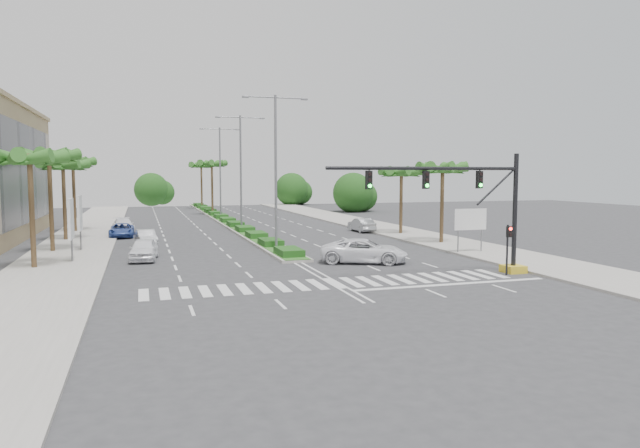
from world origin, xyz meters
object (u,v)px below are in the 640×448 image
Objects in this scene: car_crossing at (364,251)px; car_parked_c at (122,230)px; car_right at (361,225)px; car_parked_b at (146,238)px; car_parked_d at (123,225)px; car_parked_a at (144,249)px.

car_parked_c is at bearing 61.54° from car_crossing.
car_parked_b is at bearing 12.46° from car_right.
car_parked_c is at bearing -96.15° from car_parked_d.
car_parked_d is (-2.14, 12.46, 0.04)m from car_parked_b.
car_parked_a is at bearing -90.94° from car_parked_d.
car_parked_b is 0.69× the size of car_crossing.
car_crossing is 20.81m from car_right.
car_parked_a is at bearing 92.90° from car_crossing.
car_parked_a reaches higher than car_parked_d.
car_parked_a is at bearing -99.17° from car_parked_b.
car_parked_b reaches higher than car_parked_c.
car_crossing is (16.09, -26.51, 0.11)m from car_parked_d.
car_parked_b is 12.65m from car_parked_d.
car_parked_c is at bearing -6.62° from car_right.
car_parked_c is 5.01m from car_parked_d.
car_crossing reaches higher than car_parked_a.
car_parked_b is at bearing -72.87° from car_parked_c.
car_parked_d is 0.83× the size of car_crossing.
car_right is (7.51, 19.41, -0.10)m from car_crossing.
car_parked_a is 0.92× the size of car_parked_d.
car_parked_d is at bearing 101.11° from car_parked_a.
car_crossing is at bearing -64.90° from car_parked_d.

